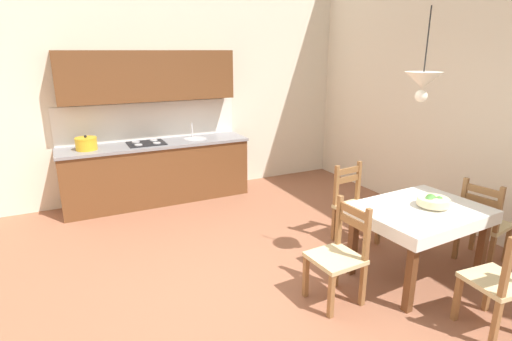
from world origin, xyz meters
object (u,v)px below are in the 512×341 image
Objects in this scene: dining_chair_kitchen_side at (355,206)px; kitchen_cabinetry at (155,145)px; dining_chair_camera_side at (501,283)px; dining_chair_tv_side at (339,256)px; dining_chair_window_side at (483,224)px; pendant_lamp at (423,81)px; dining_table at (419,221)px; fruit_bowl at (433,201)px.

kitchen_cabinetry is at bearing 126.21° from dining_chair_kitchen_side.
dining_chair_tv_side is at bearing 133.59° from dining_chair_camera_side.
dining_chair_kitchen_side is at bearing 131.69° from dining_chair_window_side.
dining_chair_kitchen_side is at bearing 84.22° from pendant_lamp.
kitchen_cabinetry reaches higher than dining_chair_tv_side.
kitchen_cabinetry is 2.18× the size of dining_table.
dining_chair_window_side and dining_chair_camera_side have the same top height.
kitchen_cabinetry is 3.44m from dining_chair_tv_side.
pendant_lamp is at bearing 154.44° from fruit_bowl.
dining_table is 1.34m from pendant_lamp.
dining_chair_camera_side is at bearing -67.62° from kitchen_cabinetry.
dining_chair_kitchen_side reaches higher than dining_table.
dining_chair_tv_side is (-0.91, -0.89, 0.00)m from dining_chair_kitchen_side.
dining_chair_window_side is 1.80m from dining_chair_tv_side.
dining_chair_kitchen_side is 1.81m from dining_chair_camera_side.
dining_chair_tv_side is at bearing 176.28° from dining_chair_window_side.
dining_chair_tv_side is at bearing -75.38° from kitchen_cabinetry.
fruit_bowl is at bearing -82.80° from dining_chair_kitchen_side.
pendant_lamp reaches higher than dining_chair_window_side.
dining_chair_tv_side is at bearing -135.70° from dining_chair_kitchen_side.
dining_chair_camera_side is 1.77m from pendant_lamp.
dining_chair_camera_side is (-0.03, -1.81, 0.00)m from dining_chair_kitchen_side.
kitchen_cabinetry is 3.87m from fruit_bowl.
kitchen_cabinetry is at bearing 119.23° from fruit_bowl.
pendant_lamp is at bearing 1.63° from dining_chair_tv_side.
dining_chair_window_side is at bearing -48.31° from dining_chair_kitchen_side.
kitchen_cabinetry is 3.84m from pendant_lamp.
dining_chair_tv_side is at bearing 178.02° from dining_table.
dining_chair_tv_side is (-1.80, 0.12, 0.00)m from dining_chair_window_side.
dining_chair_window_side is 1.16× the size of pendant_lamp.
fruit_bowl reaches higher than dining_table.
fruit_bowl is (0.10, -0.04, 0.20)m from dining_table.
dining_chair_tv_side is 3.10× the size of fruit_bowl.
dining_chair_tv_side is (-0.93, 0.03, -0.17)m from dining_table.
dining_chair_window_side reaches higher than dining_table.
dining_table is at bearing -61.75° from kitchen_cabinetry.
dining_table is 0.23m from fruit_bowl.
pendant_lamp is at bearing -62.85° from kitchen_cabinetry.
dining_chair_window_side is at bearing 41.17° from dining_chair_camera_side.
dining_chair_kitchen_side and dining_chair_camera_side have the same top height.
dining_chair_camera_side reaches higher than fruit_bowl.
dining_chair_window_side is 1.00× the size of dining_chair_camera_side.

